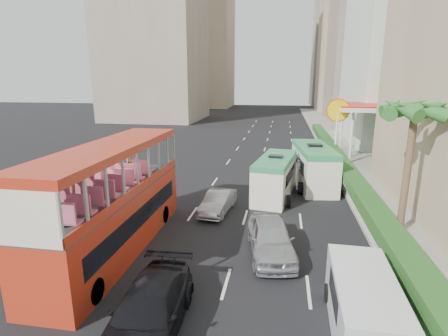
% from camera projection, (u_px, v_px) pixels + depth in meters
% --- Properties ---
extents(ground_plane, '(200.00, 200.00, 0.00)m').
position_uv_depth(ground_plane, '(242.00, 260.00, 15.72)').
color(ground_plane, black).
rests_on(ground_plane, ground).
extents(double_decker_bus, '(2.50, 11.00, 5.06)m').
position_uv_depth(double_decker_bus, '(113.00, 199.00, 16.07)').
color(double_decker_bus, '#B52B15').
rests_on(double_decker_bus, ground).
extents(car_silver_lane_a, '(1.82, 4.06, 1.30)m').
position_uv_depth(car_silver_lane_a, '(218.00, 212.00, 21.37)').
color(car_silver_lane_a, '#B0B2B7').
rests_on(car_silver_lane_a, ground).
extents(car_silver_lane_b, '(2.72, 5.08, 1.64)m').
position_uv_depth(car_silver_lane_b, '(270.00, 254.00, 16.21)').
color(car_silver_lane_b, '#B0B2B7').
rests_on(car_silver_lane_b, ground).
extents(car_black, '(2.43, 5.41, 1.54)m').
position_uv_depth(car_black, '(150.00, 332.00, 11.19)').
color(car_black, black).
rests_on(car_black, ground).
extents(van_asset, '(2.69, 5.10, 1.37)m').
position_uv_depth(van_asset, '(275.00, 170.00, 31.21)').
color(van_asset, silver).
rests_on(van_asset, ground).
extents(minibus_near, '(2.99, 6.44, 2.75)m').
position_uv_depth(minibus_near, '(275.00, 177.00, 24.04)').
color(minibus_near, silver).
rests_on(minibus_near, ground).
extents(minibus_far, '(3.14, 7.09, 3.04)m').
position_uv_depth(minibus_far, '(313.00, 166.00, 26.42)').
color(minibus_far, silver).
rests_on(minibus_far, ground).
extents(panel_van_near, '(2.01, 4.74, 1.87)m').
position_uv_depth(panel_van_near, '(364.00, 307.00, 10.96)').
color(panel_van_near, silver).
rests_on(panel_van_near, ground).
extents(panel_van_far, '(2.32, 4.81, 1.86)m').
position_uv_depth(panel_van_far, '(305.00, 154.00, 33.78)').
color(panel_van_far, silver).
rests_on(panel_van_far, ground).
extents(sidewalk, '(6.00, 120.00, 0.18)m').
position_uv_depth(sidewalk, '(351.00, 153.00, 38.14)').
color(sidewalk, '#99968C').
rests_on(sidewalk, ground).
extents(kerb_wall, '(0.30, 44.00, 1.00)m').
position_uv_depth(kerb_wall, '(339.00, 172.00, 27.94)').
color(kerb_wall, silver).
rests_on(kerb_wall, sidewalk).
extents(hedge, '(1.10, 44.00, 0.70)m').
position_uv_depth(hedge, '(340.00, 162.00, 27.73)').
color(hedge, '#2D6626').
rests_on(hedge, kerb_wall).
extents(palm_tree, '(0.36, 0.36, 6.40)m').
position_uv_depth(palm_tree, '(407.00, 172.00, 17.46)').
color(palm_tree, brown).
rests_on(palm_tree, sidewalk).
extents(shell_station, '(6.50, 8.00, 5.50)m').
position_uv_depth(shell_station, '(367.00, 132.00, 35.42)').
color(shell_station, silver).
rests_on(shell_station, ground).
extents(tower_far_a, '(14.00, 14.00, 44.00)m').
position_uv_depth(tower_far_a, '(351.00, 21.00, 85.97)').
color(tower_far_a, tan).
rests_on(tower_far_a, ground).
extents(tower_far_b, '(14.00, 14.00, 40.00)m').
position_uv_depth(tower_far_b, '(337.00, 39.00, 107.49)').
color(tower_far_b, gray).
rests_on(tower_far_b, ground).
extents(tower_left_b, '(16.00, 16.00, 46.00)m').
position_uv_depth(tower_left_b, '(203.00, 25.00, 99.67)').
color(tower_left_b, tan).
rests_on(tower_left_b, ground).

